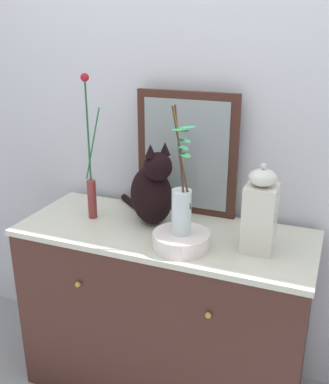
% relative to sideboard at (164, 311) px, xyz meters
% --- Properties ---
extents(ground_plane, '(6.00, 6.00, 0.00)m').
position_rel_sideboard_xyz_m(ground_plane, '(0.00, 0.00, -0.42)').
color(ground_plane, gray).
extents(wall_back, '(4.40, 0.08, 2.60)m').
position_rel_sideboard_xyz_m(wall_back, '(0.00, 0.34, 0.88)').
color(wall_back, silver).
rests_on(wall_back, ground_plane).
extents(sideboard, '(1.30, 0.54, 0.84)m').
position_rel_sideboard_xyz_m(sideboard, '(0.00, 0.00, 0.00)').
color(sideboard, '#44241E').
rests_on(sideboard, ground_plane).
extents(mirror_leaning, '(0.48, 0.03, 0.57)m').
position_rel_sideboard_xyz_m(mirror_leaning, '(0.01, 0.24, 0.71)').
color(mirror_leaning, '#402119').
rests_on(mirror_leaning, sideboard).
extents(cat_sitting, '(0.40, 0.36, 0.39)m').
position_rel_sideboard_xyz_m(cat_sitting, '(-0.08, 0.06, 0.57)').
color(cat_sitting, black).
rests_on(cat_sitting, sideboard).
extents(vase_slim_green, '(0.09, 0.04, 0.66)m').
position_rel_sideboard_xyz_m(vase_slim_green, '(-0.36, 0.01, 0.61)').
color(vase_slim_green, maroon).
rests_on(vase_slim_green, sideboard).
extents(bowl_porcelain, '(0.23, 0.23, 0.07)m').
position_rel_sideboard_xyz_m(bowl_porcelain, '(0.12, -0.12, 0.45)').
color(bowl_porcelain, white).
rests_on(bowl_porcelain, sideboard).
extents(vase_glass_clear, '(0.11, 0.14, 0.51)m').
position_rel_sideboard_xyz_m(vase_glass_clear, '(0.12, -0.13, 0.60)').
color(vase_glass_clear, silver).
rests_on(vase_glass_clear, bowl_porcelain).
extents(jar_lidded_porcelain, '(0.12, 0.12, 0.36)m').
position_rel_sideboard_xyz_m(jar_lidded_porcelain, '(0.41, -0.03, 0.58)').
color(jar_lidded_porcelain, silver).
rests_on(jar_lidded_porcelain, sideboard).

